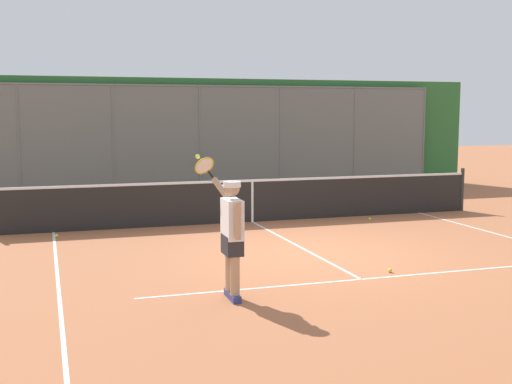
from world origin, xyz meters
The scene contains 8 objects.
ground_plane centered at (0.00, 0.00, 0.00)m, with size 60.00×60.00×0.00m, color #A8603D.
court_line_markings centered at (0.00, 2.17, 0.00)m, with size 8.65×9.85×0.01m.
fence_backdrop centered at (0.00, -9.40, 1.72)m, with size 18.20×1.37×3.46m.
tennis_net centered at (0.00, -3.58, 0.49)m, with size 11.11×0.09×1.07m.
tennis_player centered at (2.11, 2.21, 0.92)m, with size 0.46×1.35×1.87m.
tennis_ball_mid_court centered at (-2.63, -2.95, 0.03)m, with size 0.07×0.07×0.07m, color #C1D138.
tennis_ball_near_net centered at (4.25, -3.00, 0.03)m, with size 0.07×0.07×0.07m, color #D6E042.
tennis_ball_by_sideline centered at (-0.62, 1.58, 0.03)m, with size 0.07×0.07×0.07m, color #CCDB33.
Camera 1 is at (4.42, 10.48, 2.49)m, focal length 46.43 mm.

